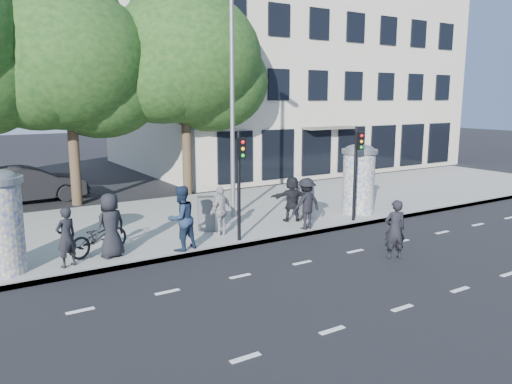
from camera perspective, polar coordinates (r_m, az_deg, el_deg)
ground at (r=13.07m, az=9.06°, el=-9.67°), size 120.00×120.00×0.00m
sidewalk at (r=19.08m, az=-5.91°, el=-2.84°), size 40.00×8.00×0.15m
curb at (r=15.74m, az=0.51°, el=-5.70°), size 40.00×0.10×0.16m
lane_dash_near at (r=11.64m, az=16.37°, el=-12.60°), size 32.00×0.12×0.01m
lane_dash_far at (r=14.09m, az=5.28°, el=-8.05°), size 32.00×0.12×0.01m
ad_column_right at (r=19.48m, az=11.65°, el=1.66°), size 1.36×1.36×2.65m
traffic_pole_near at (r=15.17m, az=-1.88°, el=2.01°), size 0.22×0.31×3.40m
traffic_pole_far at (r=18.05m, az=11.42°, el=3.19°), size 0.22×0.31×3.40m
street_lamp at (r=18.16m, az=-2.65°, el=11.55°), size 0.25×0.93×8.00m
tree_near_left at (r=22.41m, az=-20.71°, el=13.97°), size 6.80×6.80×8.97m
tree_center at (r=23.60m, az=-8.18°, el=14.94°), size 7.00×7.00×9.30m
building at (r=35.47m, az=2.58°, el=13.06°), size 20.30×15.85×12.00m
ped_a at (r=14.37m, az=-16.28°, el=-3.70°), size 1.02×0.81×1.81m
ped_b at (r=13.95m, az=-20.87°, el=-4.85°), size 0.69×0.58×1.60m
ped_c at (r=14.59m, az=-8.55°, el=-2.99°), size 1.09×0.96×1.90m
ped_d at (r=16.89m, az=5.75°, el=-1.32°), size 1.16×0.71×1.74m
ped_e at (r=16.07m, az=-4.04°, el=-2.17°), size 1.06×0.82×1.60m
ped_f at (r=17.90m, az=4.13°, el=-0.78°), size 1.61×1.11×1.64m
man_road at (r=14.70m, az=15.60°, el=-4.14°), size 0.73×0.61×1.71m
bicycle at (r=14.87m, az=-17.53°, el=-4.91°), size 1.32×2.01×1.00m
cabinet_left at (r=16.67m, az=-5.70°, el=-2.50°), size 0.67×0.58×1.16m
cabinet_right at (r=18.33m, az=5.58°, el=-1.25°), size 0.63×0.50×1.19m
car_mid at (r=24.00m, az=-24.56°, el=0.80°), size 1.84×4.90×1.60m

